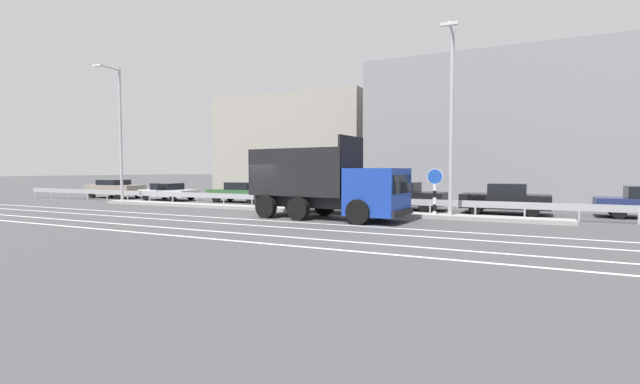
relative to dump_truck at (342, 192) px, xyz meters
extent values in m
plane|color=#424244|center=(-4.27, -0.32, -1.27)|extent=(320.00, 320.00, 0.00)
cube|color=silver|center=(-0.88, -1.72, -1.26)|extent=(49.46, 0.16, 0.01)
cube|color=silver|center=(-0.88, -3.36, -1.26)|extent=(49.46, 0.16, 0.01)
cube|color=silver|center=(-0.88, -5.37, -1.26)|extent=(49.46, 0.16, 0.01)
cube|color=silver|center=(-0.88, -6.78, -1.26)|extent=(49.46, 0.16, 0.01)
cube|color=gray|center=(-4.27, 2.54, -1.18)|extent=(27.21, 1.10, 0.18)
cube|color=#9EA0A5|center=(-4.27, 3.76, -0.65)|extent=(49.46, 0.04, 0.32)
cylinder|color=#ADADB2|center=(-28.70, 3.76, -0.96)|extent=(0.09, 0.09, 0.62)
cylinder|color=#ADADB2|center=(-26.58, 3.76, -0.96)|extent=(0.09, 0.09, 0.62)
cylinder|color=#ADADB2|center=(-24.45, 3.76, -0.96)|extent=(0.09, 0.09, 0.62)
cylinder|color=#ADADB2|center=(-22.33, 3.76, -0.96)|extent=(0.09, 0.09, 0.62)
cylinder|color=#ADADB2|center=(-20.20, 3.76, -0.96)|extent=(0.09, 0.09, 0.62)
cylinder|color=#ADADB2|center=(-18.08, 3.76, -0.96)|extent=(0.09, 0.09, 0.62)
cylinder|color=#ADADB2|center=(-15.95, 3.76, -0.96)|extent=(0.09, 0.09, 0.62)
cylinder|color=#ADADB2|center=(-13.83, 3.76, -0.96)|extent=(0.09, 0.09, 0.62)
cylinder|color=#ADADB2|center=(-11.70, 3.76, -0.96)|extent=(0.09, 0.09, 0.62)
cylinder|color=#ADADB2|center=(-9.58, 3.76, -0.96)|extent=(0.09, 0.09, 0.62)
cylinder|color=#ADADB2|center=(-7.45, 3.76, -0.96)|extent=(0.09, 0.09, 0.62)
cylinder|color=#ADADB2|center=(-5.33, 3.76, -0.96)|extent=(0.09, 0.09, 0.62)
cylinder|color=#ADADB2|center=(-3.21, 3.76, -0.96)|extent=(0.09, 0.09, 0.62)
cylinder|color=#ADADB2|center=(-1.08, 3.76, -0.96)|extent=(0.09, 0.09, 0.62)
cylinder|color=#ADADB2|center=(1.04, 3.76, -0.96)|extent=(0.09, 0.09, 0.62)
cylinder|color=#ADADB2|center=(3.17, 3.76, -0.96)|extent=(0.09, 0.09, 0.62)
cylinder|color=#ADADB2|center=(5.29, 3.76, -0.96)|extent=(0.09, 0.09, 0.62)
cylinder|color=#ADADB2|center=(7.42, 3.76, -0.96)|extent=(0.09, 0.09, 0.62)
cylinder|color=#ADADB2|center=(9.54, 3.76, -0.96)|extent=(0.09, 0.09, 0.62)
cylinder|color=#ADADB2|center=(11.67, 3.76, -0.96)|extent=(0.09, 0.09, 0.62)
cube|color=#19389E|center=(1.68, -0.15, 0.05)|extent=(2.41, 2.59, 2.00)
cube|color=black|center=(2.80, -0.25, 0.39)|extent=(0.21, 2.06, 0.76)
cube|color=black|center=(2.83, -0.25, -0.80)|extent=(0.31, 2.35, 0.24)
cube|color=black|center=(-1.98, 0.18, -0.48)|extent=(5.24, 1.77, 0.53)
cube|color=black|center=(-1.98, 0.18, -0.16)|extent=(5.12, 2.73, 0.12)
cube|color=black|center=(-1.88, 1.27, 0.93)|extent=(4.93, 0.54, 2.05)
cube|color=black|center=(-2.07, -0.92, 0.93)|extent=(4.93, 0.54, 2.05)
cube|color=black|center=(0.43, -0.04, 1.18)|extent=(0.31, 2.30, 2.56)
cube|color=black|center=(-4.39, 0.39, 0.93)|extent=(0.31, 2.30, 2.05)
cylinder|color=black|center=(1.46, 1.05, -0.75)|extent=(1.06, 0.41, 1.04)
cylinder|color=black|center=(1.25, -1.29, -0.75)|extent=(1.06, 0.41, 1.04)
cylinder|color=black|center=(-1.49, 1.31, -0.75)|extent=(1.06, 0.41, 1.04)
cylinder|color=black|center=(-1.70, -1.03, -0.75)|extent=(1.06, 0.41, 1.04)
cylinder|color=black|center=(-3.28, 1.47, -0.75)|extent=(1.06, 0.41, 1.04)
cylinder|color=black|center=(-3.49, -0.87, -0.75)|extent=(1.06, 0.41, 1.04)
cylinder|color=white|center=(3.61, 2.54, -1.11)|extent=(0.16, 0.16, 0.32)
cylinder|color=black|center=(3.61, 2.54, -0.79)|extent=(0.16, 0.16, 0.32)
cylinder|color=white|center=(3.61, 2.54, -0.47)|extent=(0.16, 0.16, 0.32)
cylinder|color=black|center=(3.61, 2.54, -0.15)|extent=(0.16, 0.16, 0.32)
cylinder|color=white|center=(3.61, 2.54, 0.17)|extent=(0.16, 0.16, 0.32)
cylinder|color=#1E4CB2|center=(3.61, 2.54, 0.67)|extent=(0.68, 0.03, 0.68)
cylinder|color=white|center=(3.61, 2.54, 0.67)|extent=(0.73, 0.02, 0.73)
cylinder|color=#ADADB2|center=(-17.07, 2.46, 3.24)|extent=(0.18, 0.18, 9.02)
cylinder|color=#ADADB2|center=(-17.02, 1.62, 7.61)|extent=(0.20, 1.69, 0.10)
cube|color=silver|center=(-16.97, 0.78, 7.53)|extent=(0.71, 0.24, 0.12)
cylinder|color=#ADADB2|center=(4.32, 2.48, 2.99)|extent=(0.18, 0.18, 8.52)
cylinder|color=#ADADB2|center=(4.36, 1.67, 7.10)|extent=(0.19, 1.62, 0.10)
cube|color=silver|center=(4.41, 0.86, 7.02)|extent=(0.71, 0.24, 0.12)
cube|color=gray|center=(-22.21, 6.05, -0.59)|extent=(4.81, 1.99, 0.75)
cube|color=black|center=(-22.36, 6.05, -0.01)|extent=(2.04, 1.72, 0.41)
cylinder|color=black|center=(-20.74, 6.99, -0.97)|extent=(0.60, 0.21, 0.60)
cylinder|color=black|center=(-20.71, 5.16, -0.97)|extent=(0.60, 0.21, 0.60)
cylinder|color=black|center=(-23.71, 6.94, -0.97)|extent=(0.60, 0.21, 0.60)
cylinder|color=black|center=(-23.68, 5.12, -0.97)|extent=(0.60, 0.21, 0.60)
cube|color=silver|center=(-16.36, 5.93, -0.72)|extent=(4.28, 1.91, 0.49)
cube|color=black|center=(-16.48, 5.94, -0.23)|extent=(1.81, 1.66, 0.48)
cylinder|color=black|center=(-15.03, 6.81, -0.97)|extent=(0.60, 0.21, 0.60)
cylinder|color=black|center=(-15.05, 5.03, -0.97)|extent=(0.60, 0.21, 0.60)
cylinder|color=black|center=(-17.67, 6.84, -0.97)|extent=(0.60, 0.21, 0.60)
cylinder|color=black|center=(-17.69, 5.06, -0.97)|extent=(0.60, 0.21, 0.60)
cube|color=#335B33|center=(-10.42, 6.61, -0.67)|extent=(4.60, 1.77, 0.59)
cube|color=black|center=(-10.29, 6.62, -0.12)|extent=(1.95, 1.52, 0.50)
cylinder|color=black|center=(-11.82, 5.79, -0.97)|extent=(0.60, 0.21, 0.60)
cylinder|color=black|center=(-11.85, 7.39, -0.97)|extent=(0.60, 0.21, 0.60)
cylinder|color=black|center=(-8.99, 5.84, -0.97)|extent=(0.60, 0.21, 0.60)
cylinder|color=black|center=(-9.02, 7.44, -0.97)|extent=(0.60, 0.21, 0.60)
cube|color=#A3A3A8|center=(-4.44, 6.57, -0.67)|extent=(3.94, 2.10, 0.59)
cube|color=black|center=(-4.33, 6.56, -0.16)|extent=(1.70, 1.76, 0.43)
cylinder|color=black|center=(-5.68, 5.72, -0.97)|extent=(0.61, 0.23, 0.60)
cylinder|color=black|center=(-5.59, 7.53, -0.97)|extent=(0.61, 0.23, 0.60)
cylinder|color=black|center=(-3.30, 5.60, -0.97)|extent=(0.61, 0.23, 0.60)
cylinder|color=black|center=(-3.21, 7.42, -0.97)|extent=(0.61, 0.23, 0.60)
cube|color=black|center=(1.13, 6.16, -0.61)|extent=(4.95, 2.21, 0.71)
cube|color=black|center=(0.99, 6.17, 0.01)|extent=(2.13, 1.82, 0.54)
cylinder|color=black|center=(2.68, 7.00, -0.97)|extent=(0.61, 0.23, 0.60)
cylinder|color=black|center=(2.58, 5.15, -0.97)|extent=(0.61, 0.23, 0.60)
cylinder|color=black|center=(-0.32, 7.16, -0.97)|extent=(0.61, 0.23, 0.60)
cylinder|color=black|center=(-0.42, 5.31, -0.97)|extent=(0.61, 0.23, 0.60)
cube|color=black|center=(6.49, 5.90, -0.61)|extent=(4.27, 2.02, 0.71)
cube|color=black|center=(6.61, 5.89, 0.02)|extent=(1.82, 1.71, 0.55)
cylinder|color=black|center=(5.15, 5.04, -0.97)|extent=(0.61, 0.22, 0.60)
cylinder|color=black|center=(5.21, 6.83, -0.97)|extent=(0.61, 0.22, 0.60)
cylinder|color=black|center=(7.76, 4.96, -0.97)|extent=(0.61, 0.22, 0.60)
cylinder|color=black|center=(7.82, 6.75, -0.97)|extent=(0.61, 0.22, 0.60)
cylinder|color=black|center=(11.37, 7.37, -0.97)|extent=(0.61, 0.22, 0.60)
cylinder|color=black|center=(11.30, 5.65, -0.97)|extent=(0.61, 0.22, 0.60)
cube|color=gray|center=(-13.69, 22.55, 3.50)|extent=(15.77, 10.79, 9.54)
cube|color=gray|center=(8.00, 18.74, 3.73)|extent=(22.46, 14.28, 9.99)
camera|label=1|loc=(7.34, -17.70, 0.97)|focal=24.00mm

